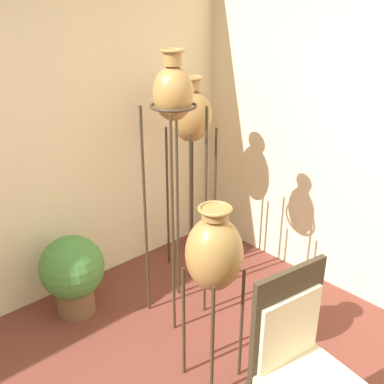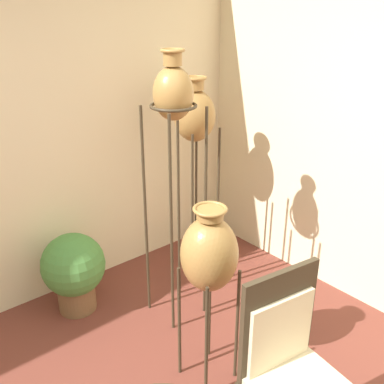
{
  "view_description": "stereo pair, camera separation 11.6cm",
  "coord_description": "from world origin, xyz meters",
  "px_view_note": "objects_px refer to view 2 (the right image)",
  "views": [
    {
      "loc": [
        -0.88,
        -0.87,
        2.16
      ],
      "look_at": [
        1.0,
        1.18,
        0.97
      ],
      "focal_mm": 42.0,
      "sensor_mm": 36.0,
      "label": 1
    },
    {
      "loc": [
        -0.79,
        -0.94,
        2.16
      ],
      "look_at": [
        1.0,
        1.18,
        0.97
      ],
      "focal_mm": 42.0,
      "sensor_mm": 36.0,
      "label": 2
    }
  ],
  "objects_px": {
    "vase_stand_tall": "(173,105)",
    "chair": "(293,367)",
    "potted_plant": "(74,269)",
    "vase_stand_medium": "(195,118)",
    "vase_stand_short": "(209,255)"
  },
  "relations": [
    {
      "from": "vase_stand_tall",
      "to": "chair",
      "type": "xyz_separation_m",
      "value": [
        -0.33,
        -1.3,
        -0.95
      ]
    },
    {
      "from": "chair",
      "to": "potted_plant",
      "type": "distance_m",
      "value": 1.83
    },
    {
      "from": "chair",
      "to": "vase_stand_tall",
      "type": "bearing_deg",
      "value": 84.33
    },
    {
      "from": "chair",
      "to": "potted_plant",
      "type": "relative_size",
      "value": 1.72
    },
    {
      "from": "potted_plant",
      "to": "vase_stand_medium",
      "type": "bearing_deg",
      "value": -4.89
    },
    {
      "from": "vase_stand_tall",
      "to": "potted_plant",
      "type": "bearing_deg",
      "value": 138.89
    },
    {
      "from": "vase_stand_short",
      "to": "chair",
      "type": "xyz_separation_m",
      "value": [
        -0.08,
        -0.67,
        -0.26
      ]
    },
    {
      "from": "vase_stand_tall",
      "to": "vase_stand_medium",
      "type": "xyz_separation_m",
      "value": [
        0.52,
        0.4,
        -0.25
      ]
    },
    {
      "from": "vase_stand_medium",
      "to": "vase_stand_short",
      "type": "xyz_separation_m",
      "value": [
        -0.77,
        -1.03,
        -0.45
      ]
    },
    {
      "from": "vase_stand_medium",
      "to": "vase_stand_short",
      "type": "distance_m",
      "value": 1.36
    },
    {
      "from": "vase_stand_short",
      "to": "potted_plant",
      "type": "distance_m",
      "value": 1.28
    },
    {
      "from": "vase_stand_short",
      "to": "potted_plant",
      "type": "relative_size",
      "value": 1.87
    },
    {
      "from": "vase_stand_medium",
      "to": "chair",
      "type": "distance_m",
      "value": 2.03
    },
    {
      "from": "vase_stand_medium",
      "to": "vase_stand_short",
      "type": "bearing_deg",
      "value": -126.74
    },
    {
      "from": "potted_plant",
      "to": "vase_stand_short",
      "type": "bearing_deg",
      "value": -74.3
    }
  ]
}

